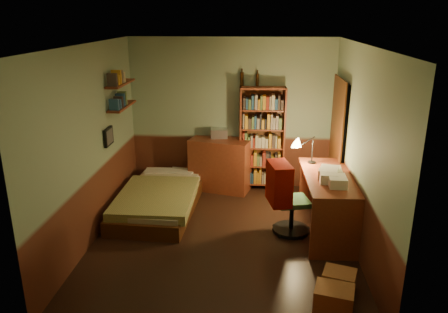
# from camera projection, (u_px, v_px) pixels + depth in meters

# --- Properties ---
(floor) EXTENTS (3.50, 4.00, 0.02)m
(floor) POSITION_uv_depth(u_px,v_px,m) (223.00, 238.00, 6.07)
(floor) COLOR black
(floor) RESTS_ON ground
(ceiling) EXTENTS (3.50, 4.00, 0.02)m
(ceiling) POSITION_uv_depth(u_px,v_px,m) (222.00, 44.00, 5.25)
(ceiling) COLOR silver
(ceiling) RESTS_ON wall_back
(wall_back) EXTENTS (3.50, 0.02, 2.60)m
(wall_back) POSITION_uv_depth(u_px,v_px,m) (232.00, 114.00, 7.57)
(wall_back) COLOR gray
(wall_back) RESTS_ON ground
(wall_left) EXTENTS (0.02, 4.00, 2.60)m
(wall_left) POSITION_uv_depth(u_px,v_px,m) (90.00, 145.00, 5.79)
(wall_left) COLOR gray
(wall_left) RESTS_ON ground
(wall_right) EXTENTS (0.02, 4.00, 2.60)m
(wall_right) POSITION_uv_depth(u_px,v_px,m) (361.00, 151.00, 5.54)
(wall_right) COLOR gray
(wall_right) RESTS_ON ground
(wall_front) EXTENTS (3.50, 0.02, 2.60)m
(wall_front) POSITION_uv_depth(u_px,v_px,m) (205.00, 216.00, 3.76)
(wall_front) COLOR gray
(wall_front) RESTS_ON ground
(doorway) EXTENTS (0.06, 0.90, 2.00)m
(doorway) POSITION_uv_depth(u_px,v_px,m) (338.00, 144.00, 6.86)
(doorway) COLOR black
(doorway) RESTS_ON ground
(door_trim) EXTENTS (0.02, 0.98, 2.08)m
(door_trim) POSITION_uv_depth(u_px,v_px,m) (336.00, 144.00, 6.87)
(door_trim) COLOR #3F200C
(door_trim) RESTS_ON ground
(bed) EXTENTS (1.18, 2.07, 0.60)m
(bed) POSITION_uv_depth(u_px,v_px,m) (159.00, 192.00, 6.84)
(bed) COLOR olive
(bed) RESTS_ON ground
(dresser) EXTENTS (1.12, 0.75, 0.91)m
(dresser) POSITION_uv_depth(u_px,v_px,m) (220.00, 164.00, 7.61)
(dresser) COLOR maroon
(dresser) RESTS_ON ground
(mini_stereo) EXTENTS (0.31, 0.25, 0.16)m
(mini_stereo) POSITION_uv_depth(u_px,v_px,m) (219.00, 133.00, 7.56)
(mini_stereo) COLOR #B2B2B7
(mini_stereo) RESTS_ON dresser
(bookshelf) EXTENTS (0.79, 0.30, 1.80)m
(bookshelf) POSITION_uv_depth(u_px,v_px,m) (262.00, 139.00, 7.50)
(bookshelf) COLOR maroon
(bookshelf) RESTS_ON ground
(bottle_left) EXTENTS (0.07, 0.07, 0.23)m
(bottle_left) POSITION_uv_depth(u_px,v_px,m) (242.00, 79.00, 7.31)
(bottle_left) COLOR black
(bottle_left) RESTS_ON bookshelf
(bottle_right) EXTENTS (0.07, 0.07, 0.21)m
(bottle_right) POSITION_uv_depth(u_px,v_px,m) (257.00, 80.00, 7.30)
(bottle_right) COLOR black
(bottle_right) RESTS_ON bookshelf
(desk) EXTENTS (0.69, 1.59, 0.84)m
(desk) POSITION_uv_depth(u_px,v_px,m) (327.00, 204.00, 6.10)
(desk) COLOR maroon
(desk) RESTS_ON ground
(paper_stack) EXTENTS (0.32, 0.38, 0.13)m
(paper_stack) POSITION_uv_depth(u_px,v_px,m) (329.00, 173.00, 5.90)
(paper_stack) COLOR silver
(paper_stack) RESTS_ON desk
(desk_lamp) EXTENTS (0.22, 0.22, 0.57)m
(desk_lamp) POSITION_uv_depth(u_px,v_px,m) (313.00, 145.00, 6.40)
(desk_lamp) COLOR black
(desk_lamp) RESTS_ON desk
(office_chair) EXTENTS (0.67, 0.62, 1.14)m
(office_chair) POSITION_uv_depth(u_px,v_px,m) (293.00, 194.00, 6.05)
(office_chair) COLOR #2D5832
(office_chair) RESTS_ON ground
(red_jacket) EXTENTS (0.40, 0.54, 0.57)m
(red_jacket) POSITION_uv_depth(u_px,v_px,m) (275.00, 138.00, 5.62)
(red_jacket) COLOR #990E01
(red_jacket) RESTS_ON office_chair
(wall_shelf_lower) EXTENTS (0.20, 0.90, 0.03)m
(wall_shelf_lower) POSITION_uv_depth(u_px,v_px,m) (122.00, 106.00, 6.73)
(wall_shelf_lower) COLOR maroon
(wall_shelf_lower) RESTS_ON wall_left
(wall_shelf_upper) EXTENTS (0.20, 0.90, 0.03)m
(wall_shelf_upper) POSITION_uv_depth(u_px,v_px,m) (121.00, 83.00, 6.62)
(wall_shelf_upper) COLOR maroon
(wall_shelf_upper) RESTS_ON wall_left
(framed_picture) EXTENTS (0.04, 0.32, 0.26)m
(framed_picture) POSITION_uv_depth(u_px,v_px,m) (108.00, 137.00, 6.37)
(framed_picture) COLOR black
(framed_picture) RESTS_ON wall_left
(cardboard_box_a) EXTENTS (0.46, 0.40, 0.29)m
(cardboard_box_a) POSITION_uv_depth(u_px,v_px,m) (334.00, 300.00, 4.49)
(cardboard_box_a) COLOR #9D633A
(cardboard_box_a) RESTS_ON ground
(cardboard_box_b) EXTENTS (0.42, 0.38, 0.25)m
(cardboard_box_b) POSITION_uv_depth(u_px,v_px,m) (339.00, 281.00, 4.85)
(cardboard_box_b) COLOR #9D633A
(cardboard_box_b) RESTS_ON ground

